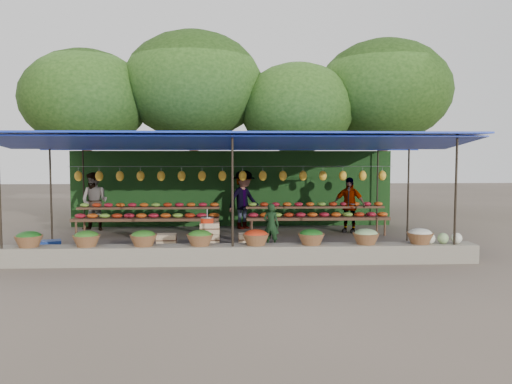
{
  "coord_description": "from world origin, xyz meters",
  "views": [
    {
      "loc": [
        0.0,
        -13.38,
        2.29
      ],
      "look_at": [
        0.64,
        0.2,
        1.34
      ],
      "focal_mm": 35.0,
      "sensor_mm": 36.0,
      "label": 1
    }
  ],
  "objects_px": {
    "weighing_scale": "(207,220)",
    "blue_crate_back": "(50,247)",
    "vendor_seated": "(271,225)",
    "crate_counter": "(208,242)",
    "blue_crate_front": "(74,257)"
  },
  "relations": [
    {
      "from": "weighing_scale",
      "to": "blue_crate_front",
      "type": "xyz_separation_m",
      "value": [
        -2.84,
        -0.74,
        -0.7
      ]
    },
    {
      "from": "vendor_seated",
      "to": "blue_crate_back",
      "type": "relative_size",
      "value": 2.2
    },
    {
      "from": "weighing_scale",
      "to": "blue_crate_back",
      "type": "relative_size",
      "value": 0.62
    },
    {
      "from": "crate_counter",
      "to": "weighing_scale",
      "type": "xyz_separation_m",
      "value": [
        -0.03,
        -0.0,
        0.54
      ]
    },
    {
      "from": "weighing_scale",
      "to": "blue_crate_front",
      "type": "distance_m",
      "value": 3.02
    },
    {
      "from": "weighing_scale",
      "to": "vendor_seated",
      "type": "distance_m",
      "value": 1.89
    },
    {
      "from": "crate_counter",
      "to": "blue_crate_front",
      "type": "xyz_separation_m",
      "value": [
        -2.87,
        -0.74,
        -0.16
      ]
    },
    {
      "from": "crate_counter",
      "to": "vendor_seated",
      "type": "height_order",
      "value": "vendor_seated"
    },
    {
      "from": "blue_crate_back",
      "to": "blue_crate_front",
      "type": "bearing_deg",
      "value": -72.77
    },
    {
      "from": "blue_crate_front",
      "to": "blue_crate_back",
      "type": "relative_size",
      "value": 0.95
    },
    {
      "from": "blue_crate_front",
      "to": "vendor_seated",
      "type": "bearing_deg",
      "value": 38.31
    },
    {
      "from": "blue_crate_front",
      "to": "weighing_scale",
      "type": "bearing_deg",
      "value": 31.22
    },
    {
      "from": "crate_counter",
      "to": "blue_crate_front",
      "type": "relative_size",
      "value": 4.86
    },
    {
      "from": "weighing_scale",
      "to": "blue_crate_back",
      "type": "distance_m",
      "value": 3.87
    },
    {
      "from": "vendor_seated",
      "to": "blue_crate_back",
      "type": "distance_m",
      "value": 5.39
    }
  ]
}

